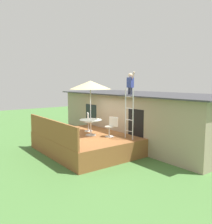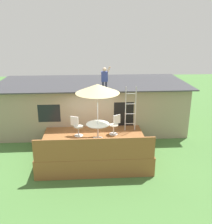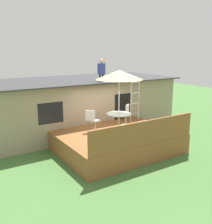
{
  "view_description": "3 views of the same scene",
  "coord_description": "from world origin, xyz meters",
  "px_view_note": "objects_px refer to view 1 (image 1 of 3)",
  "views": [
    {
      "loc": [
        9.48,
        -6.07,
        3.27
      ],
      "look_at": [
        0.12,
        0.97,
        1.83
      ],
      "focal_mm": 38.71,
      "sensor_mm": 36.0,
      "label": 1
    },
    {
      "loc": [
        -0.16,
        -10.59,
        5.67
      ],
      "look_at": [
        0.61,
        0.94,
        1.78
      ],
      "focal_mm": 41.16,
      "sensor_mm": 36.0,
      "label": 2
    },
    {
      "loc": [
        -5.86,
        -8.51,
        4.07
      ],
      "look_at": [
        0.27,
        1.14,
        1.38
      ],
      "focal_mm": 41.59,
      "sensor_mm": 36.0,
      "label": 3
    }
  ],
  "objects_px": {
    "person_figure": "(130,82)",
    "patio_table": "(91,123)",
    "patio_umbrella": "(90,85)",
    "step_ladder": "(129,114)",
    "patio_chair_left": "(88,122)",
    "patio_chair_right": "(111,127)"
  },
  "relations": [
    {
      "from": "step_ladder",
      "to": "person_figure",
      "type": "xyz_separation_m",
      "value": [
        -1.16,
        1.12,
        1.38
      ]
    },
    {
      "from": "person_figure",
      "to": "patio_chair_right",
      "type": "bearing_deg",
      "value": -76.05
    },
    {
      "from": "patio_table",
      "to": "step_ladder",
      "type": "height_order",
      "value": "step_ladder"
    },
    {
      "from": "person_figure",
      "to": "patio_chair_right",
      "type": "xyz_separation_m",
      "value": [
        0.38,
        -1.51,
        -2.02
      ]
    },
    {
      "from": "patio_umbrella",
      "to": "step_ladder",
      "type": "relative_size",
      "value": 1.15
    },
    {
      "from": "step_ladder",
      "to": "person_figure",
      "type": "height_order",
      "value": "person_figure"
    },
    {
      "from": "patio_table",
      "to": "person_figure",
      "type": "relative_size",
      "value": 0.94
    },
    {
      "from": "step_ladder",
      "to": "patio_chair_left",
      "type": "relative_size",
      "value": 2.39
    },
    {
      "from": "patio_umbrella",
      "to": "person_figure",
      "type": "xyz_separation_m",
      "value": [
        0.44,
        2.07,
        0.13
      ]
    },
    {
      "from": "person_figure",
      "to": "patio_chair_left",
      "type": "xyz_separation_m",
      "value": [
        -1.39,
        -1.6,
        -2.02
      ]
    },
    {
      "from": "patio_umbrella",
      "to": "person_figure",
      "type": "height_order",
      "value": "person_figure"
    },
    {
      "from": "patio_umbrella",
      "to": "patio_chair_right",
      "type": "distance_m",
      "value": 2.13
    },
    {
      "from": "patio_umbrella",
      "to": "patio_chair_left",
      "type": "relative_size",
      "value": 2.76
    },
    {
      "from": "patio_chair_left",
      "to": "person_figure",
      "type": "bearing_deg",
      "value": 75.71
    },
    {
      "from": "patio_umbrella",
      "to": "patio_chair_left",
      "type": "height_order",
      "value": "patio_umbrella"
    },
    {
      "from": "person_figure",
      "to": "patio_table",
      "type": "bearing_deg",
      "value": -101.93
    },
    {
      "from": "patio_table",
      "to": "step_ladder",
      "type": "bearing_deg",
      "value": 30.64
    },
    {
      "from": "step_ladder",
      "to": "person_figure",
      "type": "bearing_deg",
      "value": 135.98
    },
    {
      "from": "patio_chair_left",
      "to": "patio_chair_right",
      "type": "bearing_deg",
      "value": 29.33
    },
    {
      "from": "patio_table",
      "to": "patio_chair_left",
      "type": "height_order",
      "value": "patio_chair_left"
    },
    {
      "from": "step_ladder",
      "to": "patio_chair_right",
      "type": "distance_m",
      "value": 1.09
    },
    {
      "from": "patio_umbrella",
      "to": "person_figure",
      "type": "bearing_deg",
      "value": 78.07
    }
  ]
}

